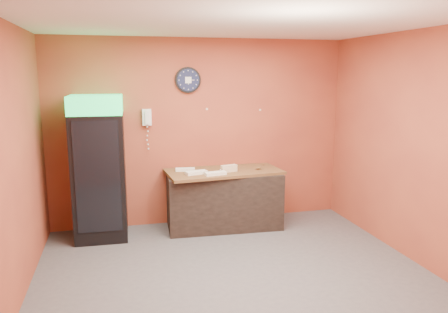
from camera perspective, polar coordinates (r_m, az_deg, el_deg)
name	(u,v)px	position (r m, az deg, el deg)	size (l,w,h in m)	color
floor	(235,276)	(5.19, 1.47, -15.31)	(4.50, 4.50, 0.00)	#47474C
back_wall	(201,132)	(6.66, -3.08, 3.20)	(4.50, 0.02, 2.80)	#AC4E30
left_wall	(11,167)	(4.68, -26.06, -1.21)	(0.02, 4.00, 2.80)	#AC4E30
right_wall	(415,148)	(5.76, 23.66, 1.07)	(0.02, 4.00, 2.80)	#AC4E30
ceiling	(236,22)	(4.68, 1.64, 17.13)	(4.50, 4.00, 0.02)	white
beverage_cooler	(99,170)	(6.23, -15.97, -1.73)	(0.72, 0.73, 1.99)	black
prep_counter	(224,200)	(6.57, -0.04, -5.68)	(1.66, 0.74, 0.83)	black
wall_clock	(188,80)	(6.54, -4.73, 9.93)	(0.38, 0.06, 0.38)	black
wall_phone	(147,117)	(6.48, -10.05, 5.07)	(0.13, 0.11, 0.24)	white
butcher_paper	(224,171)	(6.46, -0.04, -1.97)	(1.67, 0.81, 0.04)	brown
sub_roll_stack	(229,168)	(6.34, 0.66, -1.57)	(0.25, 0.13, 0.10)	beige
wrapped_sandwich_left	(196,173)	(6.22, -3.63, -2.10)	(0.31, 0.12, 0.04)	white
wrapped_sandwich_mid	(215,173)	(6.16, -1.14, -2.23)	(0.30, 0.12, 0.04)	white
wrapped_sandwich_right	(185,170)	(6.43, -5.09, -1.71)	(0.28, 0.11, 0.04)	white
kitchen_tool	(229,168)	(6.49, 0.69, -1.47)	(0.06, 0.06, 0.06)	silver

